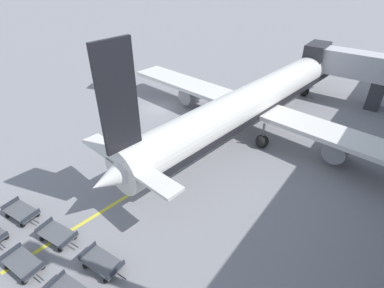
{
  "coord_description": "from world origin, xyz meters",
  "views": [
    {
      "loc": [
        24.05,
        -25.61,
        16.72
      ],
      "look_at": [
        10.06,
        -6.71,
        1.78
      ],
      "focal_mm": 28.0,
      "sensor_mm": 36.0,
      "label": 1
    }
  ],
  "objects_px": {
    "baggage_dolly_row_near_col_b": "(24,264)",
    "baggage_dolly_row_mid_a_col_b": "(57,235)",
    "baggage_dolly_row_mid_a_col_c": "(102,263)",
    "baggage_dolly_row_mid_a_col_a": "(22,212)",
    "service_van": "(115,81)",
    "airplane": "(259,99)"
  },
  "relations": [
    {
      "from": "baggage_dolly_row_near_col_b",
      "to": "baggage_dolly_row_mid_a_col_b",
      "type": "bearing_deg",
      "value": 98.04
    },
    {
      "from": "baggage_dolly_row_mid_a_col_b",
      "to": "baggage_dolly_row_mid_a_col_c",
      "type": "relative_size",
      "value": 1.01
    },
    {
      "from": "baggage_dolly_row_mid_a_col_b",
      "to": "baggage_dolly_row_mid_a_col_c",
      "type": "xyz_separation_m",
      "value": [
        4.22,
        0.39,
        0.0
      ]
    },
    {
      "from": "baggage_dolly_row_mid_a_col_a",
      "to": "baggage_dolly_row_mid_a_col_b",
      "type": "distance_m",
      "value": 4.09
    },
    {
      "from": "baggage_dolly_row_near_col_b",
      "to": "baggage_dolly_row_mid_a_col_c",
      "type": "bearing_deg",
      "value": 37.46
    },
    {
      "from": "baggage_dolly_row_near_col_b",
      "to": "baggage_dolly_row_mid_a_col_b",
      "type": "distance_m",
      "value": 2.59
    },
    {
      "from": "baggage_dolly_row_mid_a_col_a",
      "to": "baggage_dolly_row_mid_a_col_b",
      "type": "relative_size",
      "value": 1.0
    },
    {
      "from": "baggage_dolly_row_near_col_b",
      "to": "baggage_dolly_row_mid_a_col_c",
      "type": "height_order",
      "value": "same"
    },
    {
      "from": "service_van",
      "to": "baggage_dolly_row_mid_a_col_c",
      "type": "xyz_separation_m",
      "value": [
        22.35,
        -20.74,
        -0.6
      ]
    },
    {
      "from": "service_van",
      "to": "baggage_dolly_row_mid_a_col_a",
      "type": "distance_m",
      "value": 25.68
    },
    {
      "from": "service_van",
      "to": "baggage_dolly_row_near_col_b",
      "type": "xyz_separation_m",
      "value": [
        18.49,
        -23.69,
        -0.6
      ]
    },
    {
      "from": "baggage_dolly_row_mid_a_col_a",
      "to": "baggage_dolly_row_mid_a_col_b",
      "type": "bearing_deg",
      "value": 5.08
    },
    {
      "from": "airplane",
      "to": "baggage_dolly_row_mid_a_col_b",
      "type": "distance_m",
      "value": 23.18
    },
    {
      "from": "baggage_dolly_row_mid_a_col_a",
      "to": "baggage_dolly_row_mid_a_col_c",
      "type": "bearing_deg",
      "value": 5.19
    },
    {
      "from": "service_van",
      "to": "baggage_dolly_row_mid_a_col_b",
      "type": "xyz_separation_m",
      "value": [
        18.13,
        -21.13,
        -0.6
      ]
    },
    {
      "from": "baggage_dolly_row_mid_a_col_a",
      "to": "baggage_dolly_row_mid_a_col_b",
      "type": "height_order",
      "value": "same"
    },
    {
      "from": "baggage_dolly_row_near_col_b",
      "to": "baggage_dolly_row_mid_a_col_b",
      "type": "xyz_separation_m",
      "value": [
        -0.36,
        2.56,
        0.0
      ]
    },
    {
      "from": "airplane",
      "to": "baggage_dolly_row_near_col_b",
      "type": "relative_size",
      "value": 12.24
    },
    {
      "from": "baggage_dolly_row_mid_a_col_b",
      "to": "baggage_dolly_row_mid_a_col_c",
      "type": "height_order",
      "value": "same"
    },
    {
      "from": "service_van",
      "to": "baggage_dolly_row_mid_a_col_a",
      "type": "relative_size",
      "value": 1.67
    },
    {
      "from": "service_van",
      "to": "baggage_dolly_row_mid_a_col_c",
      "type": "height_order",
      "value": "service_van"
    },
    {
      "from": "baggage_dolly_row_mid_a_col_a",
      "to": "baggage_dolly_row_mid_a_col_b",
      "type": "xyz_separation_m",
      "value": [
        4.07,
        0.36,
        0.0
      ]
    }
  ]
}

